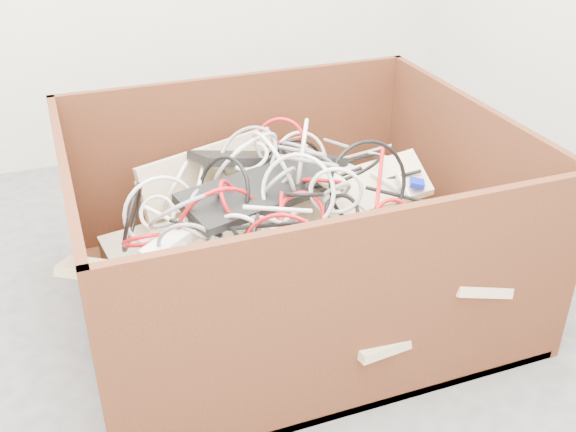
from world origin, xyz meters
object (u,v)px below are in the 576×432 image
object	(u,v)px
cardboard_box	(285,262)
power_strip_left	(190,229)
vga_plug	(417,183)
power_strip_right	(257,260)

from	to	relation	value
cardboard_box	power_strip_left	distance (m)	0.38
power_strip_left	vga_plug	bearing A→B (deg)	-16.84
power_strip_right	vga_plug	xyz separation A→B (m)	(0.59, 0.19, 0.03)
power_strip_right	vga_plug	world-z (taller)	vga_plug
power_strip_right	vga_plug	distance (m)	0.62
cardboard_box	power_strip_left	xyz separation A→B (m)	(-0.30, -0.07, 0.23)
power_strip_right	power_strip_left	bearing A→B (deg)	157.31
power_strip_left	vga_plug	xyz separation A→B (m)	(0.74, 0.06, -0.02)
power_strip_left	power_strip_right	size ratio (longest dim) A/B	1.13
power_strip_left	vga_plug	world-z (taller)	power_strip_left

